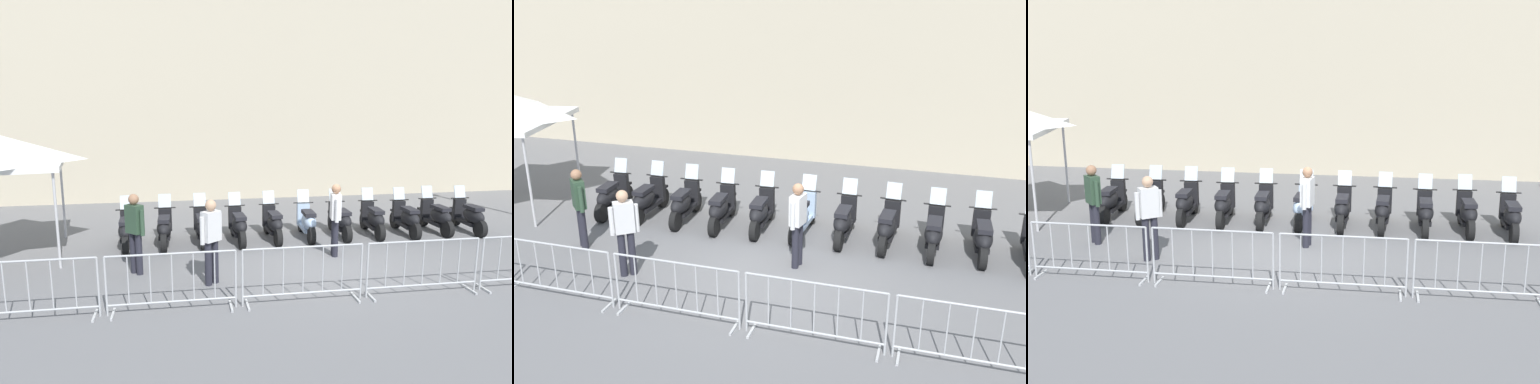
% 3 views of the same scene
% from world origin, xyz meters
% --- Properties ---
extents(ground_plane, '(120.00, 120.00, 0.00)m').
position_xyz_m(ground_plane, '(0.00, 0.00, 0.00)').
color(ground_plane, slate).
extents(motorcycle_0, '(0.61, 1.72, 1.24)m').
position_xyz_m(motorcycle_0, '(-4.29, 2.55, 0.45)').
color(motorcycle_0, black).
rests_on(motorcycle_0, ground).
extents(motorcycle_1, '(0.68, 1.71, 1.24)m').
position_xyz_m(motorcycle_1, '(-3.36, 2.43, 0.45)').
color(motorcycle_1, black).
rests_on(motorcycle_1, ground).
extents(motorcycle_2, '(0.62, 1.72, 1.24)m').
position_xyz_m(motorcycle_2, '(-2.44, 2.25, 0.45)').
color(motorcycle_2, black).
rests_on(motorcycle_2, ground).
extents(motorcycle_3, '(0.61, 1.72, 1.24)m').
position_xyz_m(motorcycle_3, '(-1.52, 2.04, 0.45)').
color(motorcycle_3, black).
rests_on(motorcycle_3, ground).
extents(motorcycle_4, '(0.62, 1.72, 1.24)m').
position_xyz_m(motorcycle_4, '(-0.59, 1.91, 0.45)').
color(motorcycle_4, black).
rests_on(motorcycle_4, ground).
extents(motorcycle_5, '(0.72, 1.70, 1.24)m').
position_xyz_m(motorcycle_5, '(0.34, 1.76, 0.45)').
color(motorcycle_5, black).
rests_on(motorcycle_5, ground).
extents(motorcycle_6, '(0.68, 1.71, 1.24)m').
position_xyz_m(motorcycle_6, '(1.26, 1.59, 0.45)').
color(motorcycle_6, black).
rests_on(motorcycle_6, ground).
extents(motorcycle_7, '(0.73, 1.70, 1.24)m').
position_xyz_m(motorcycle_7, '(2.18, 1.41, 0.45)').
color(motorcycle_7, black).
rests_on(motorcycle_7, ground).
extents(motorcycle_8, '(0.70, 1.71, 1.24)m').
position_xyz_m(motorcycle_8, '(3.09, 1.16, 0.45)').
color(motorcycle_8, black).
rests_on(motorcycle_8, ground).
extents(motorcycle_9, '(0.64, 1.72, 1.24)m').
position_xyz_m(motorcycle_9, '(4.04, 1.06, 0.45)').
color(motorcycle_9, black).
rests_on(motorcycle_9, ground).
extents(barrier_segment_1, '(2.20, 0.82, 1.07)m').
position_xyz_m(barrier_segment_1, '(-3.82, -1.41, 0.53)').
color(barrier_segment_1, '#B2B5B7').
rests_on(barrier_segment_1, ground).
extents(barrier_segment_2, '(2.20, 0.82, 1.07)m').
position_xyz_m(barrier_segment_2, '(-1.54, -1.85, 0.53)').
color(barrier_segment_2, '#B2B5B7').
rests_on(barrier_segment_2, ground).
extents(barrier_segment_3, '(2.20, 0.82, 1.07)m').
position_xyz_m(barrier_segment_3, '(0.74, -2.29, 0.53)').
color(barrier_segment_3, '#B2B5B7').
rests_on(barrier_segment_3, ground).
extents(barrier_segment_4, '(2.20, 0.82, 1.07)m').
position_xyz_m(barrier_segment_4, '(3.03, -2.73, 0.53)').
color(barrier_segment_4, '#B2B5B7').
rests_on(barrier_segment_4, ground).
extents(officer_near_row_end, '(0.34, 0.52, 1.73)m').
position_xyz_m(officer_near_row_end, '(0.33, 0.27, 0.98)').
color(officer_near_row_end, '#23232D').
rests_on(officer_near_row_end, ground).
extents(officer_mid_plaza, '(0.39, 0.46, 1.73)m').
position_xyz_m(officer_mid_plaza, '(-4.23, 0.67, 0.98)').
color(officer_mid_plaza, '#23232D').
rests_on(officer_mid_plaza, ground).
extents(officer_by_barriers, '(0.50, 0.36, 1.73)m').
position_xyz_m(officer_by_barriers, '(-2.87, -0.44, 0.98)').
color(officer_by_barriers, '#23232D').
rests_on(officer_by_barriers, ground).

